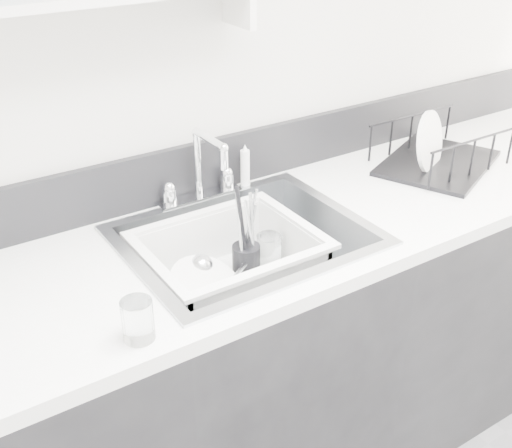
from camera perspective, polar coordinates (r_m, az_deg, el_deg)
counter_run at (r=1.97m, az=-0.82°, el=-12.73°), size 3.20×0.62×0.92m
backsplash at (r=1.90m, az=-5.78°, el=4.80°), size 3.20×0.02×0.16m
sink at (r=1.75m, az=-0.90°, el=-3.64°), size 0.64×0.52×0.20m
faucet at (r=1.86m, az=-4.99°, el=3.70°), size 0.26×0.18×0.23m
side_sprayer at (r=1.94m, az=-0.98°, el=5.18°), size 0.03×0.03×0.14m
wall_shelf at (r=1.56m, az=-17.51°, el=18.14°), size 1.00×0.16×0.12m
wash_tub at (r=1.72m, az=-2.37°, el=-3.75°), size 0.49×0.41×0.18m
plate_stack at (r=1.72m, az=-4.31°, el=-5.85°), size 0.23×0.23×0.09m
utensil_cup at (r=1.78m, az=-0.90°, el=-3.08°), size 0.08×0.08×0.26m
ladle at (r=1.75m, az=-2.77°, el=-4.67°), size 0.25×0.27×0.08m
tumbler_in_tub at (r=1.82m, az=1.18°, el=-2.51°), size 0.08×0.08×0.10m
tumbler_counter at (r=1.34m, az=-10.47°, el=-8.40°), size 0.07×0.07×0.09m
dish_rack at (r=2.17m, az=16.04°, el=6.78°), size 0.49×0.44×0.14m
bowl_small at (r=1.79m, az=2.55°, el=-4.73°), size 0.13×0.13×0.03m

